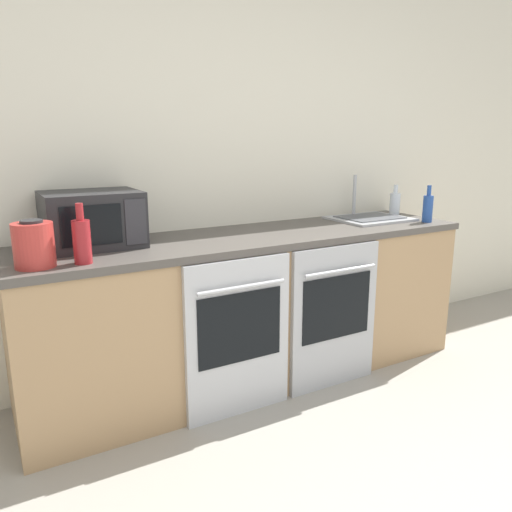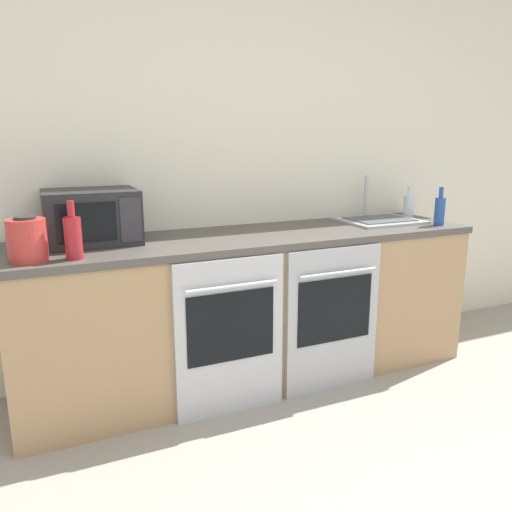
{
  "view_description": "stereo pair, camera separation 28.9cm",
  "coord_description": "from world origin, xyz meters",
  "px_view_note": "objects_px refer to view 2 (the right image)",
  "views": [
    {
      "loc": [
        -1.4,
        -0.34,
        1.43
      ],
      "look_at": [
        0.01,
        2.11,
        0.75
      ],
      "focal_mm": 35.0,
      "sensor_mm": 36.0,
      "label": 1
    },
    {
      "loc": [
        -1.14,
        -0.47,
        1.43
      ],
      "look_at": [
        0.01,
        2.11,
        0.75
      ],
      "focal_mm": 35.0,
      "sensor_mm": 36.0,
      "label": 2
    }
  ],
  "objects_px": {
    "oven_right": "(333,319)",
    "microwave": "(92,217)",
    "kettle": "(27,240)",
    "sink": "(379,219)",
    "bottle_clear": "(409,205)",
    "bottle_red": "(73,237)",
    "bottle_blue": "(440,210)",
    "oven_left": "(230,337)"
  },
  "relations": [
    {
      "from": "oven_left",
      "to": "microwave",
      "type": "bearing_deg",
      "value": 142.47
    },
    {
      "from": "microwave",
      "to": "sink",
      "type": "bearing_deg",
      "value": -1.74
    },
    {
      "from": "oven_left",
      "to": "bottle_blue",
      "type": "distance_m",
      "value": 1.58
    },
    {
      "from": "kettle",
      "to": "bottle_clear",
      "type": "bearing_deg",
      "value": 7.54
    },
    {
      "from": "bottle_clear",
      "to": "sink",
      "type": "xyz_separation_m",
      "value": [
        -0.31,
        -0.07,
        -0.07
      ]
    },
    {
      "from": "bottle_red",
      "to": "sink",
      "type": "relative_size",
      "value": 0.54
    },
    {
      "from": "oven_left",
      "to": "kettle",
      "type": "height_order",
      "value": "kettle"
    },
    {
      "from": "bottle_red",
      "to": "kettle",
      "type": "distance_m",
      "value": 0.19
    },
    {
      "from": "bottle_blue",
      "to": "oven_right",
      "type": "bearing_deg",
      "value": -170.95
    },
    {
      "from": "bottle_blue",
      "to": "bottle_red",
      "type": "distance_m",
      "value": 2.18
    },
    {
      "from": "sink",
      "to": "bottle_clear",
      "type": "bearing_deg",
      "value": 13.48
    },
    {
      "from": "bottle_red",
      "to": "sink",
      "type": "bearing_deg",
      "value": 8.36
    },
    {
      "from": "kettle",
      "to": "bottle_blue",
      "type": "bearing_deg",
      "value": -0.39
    },
    {
      "from": "bottle_red",
      "to": "microwave",
      "type": "bearing_deg",
      "value": 70.49
    },
    {
      "from": "kettle",
      "to": "bottle_red",
      "type": "bearing_deg",
      "value": -10.5
    },
    {
      "from": "oven_right",
      "to": "sink",
      "type": "relative_size",
      "value": 1.71
    },
    {
      "from": "bottle_red",
      "to": "sink",
      "type": "height_order",
      "value": "sink"
    },
    {
      "from": "microwave",
      "to": "oven_right",
      "type": "bearing_deg",
      "value": -20.53
    },
    {
      "from": "oven_left",
      "to": "bottle_blue",
      "type": "xyz_separation_m",
      "value": [
        1.47,
        0.14,
        0.55
      ]
    },
    {
      "from": "sink",
      "to": "bottle_blue",
      "type": "bearing_deg",
      "value": -45.18
    },
    {
      "from": "oven_right",
      "to": "bottle_clear",
      "type": "bearing_deg",
      "value": 27.78
    },
    {
      "from": "sink",
      "to": "oven_left",
      "type": "bearing_deg",
      "value": -161.77
    },
    {
      "from": "sink",
      "to": "oven_right",
      "type": "bearing_deg",
      "value": -145.97
    },
    {
      "from": "bottle_blue",
      "to": "bottle_red",
      "type": "height_order",
      "value": "bottle_red"
    },
    {
      "from": "bottle_clear",
      "to": "kettle",
      "type": "xyz_separation_m",
      "value": [
        -2.42,
        -0.32,
        0.01
      ]
    },
    {
      "from": "oven_right",
      "to": "microwave",
      "type": "relative_size",
      "value": 1.8
    },
    {
      "from": "kettle",
      "to": "sink",
      "type": "distance_m",
      "value": 2.13
    },
    {
      "from": "bottle_clear",
      "to": "bottle_blue",
      "type": "bearing_deg",
      "value": -97.4
    },
    {
      "from": "oven_left",
      "to": "oven_right",
      "type": "bearing_deg",
      "value": 0.0
    },
    {
      "from": "microwave",
      "to": "kettle",
      "type": "height_order",
      "value": "microwave"
    },
    {
      "from": "microwave",
      "to": "bottle_blue",
      "type": "distance_m",
      "value": 2.09
    },
    {
      "from": "bottle_red",
      "to": "kettle",
      "type": "relative_size",
      "value": 1.31
    },
    {
      "from": "bottle_blue",
      "to": "bottle_red",
      "type": "xyz_separation_m",
      "value": [
        -2.18,
        -0.02,
        0.01
      ]
    },
    {
      "from": "oven_left",
      "to": "bottle_red",
      "type": "xyz_separation_m",
      "value": [
        -0.71,
        0.12,
        0.56
      ]
    },
    {
      "from": "sink",
      "to": "kettle",
      "type": "bearing_deg",
      "value": -173.33
    },
    {
      "from": "bottle_blue",
      "to": "bottle_clear",
      "type": "xyz_separation_m",
      "value": [
        0.04,
        0.34,
        -0.01
      ]
    },
    {
      "from": "bottle_blue",
      "to": "oven_left",
      "type": "bearing_deg",
      "value": -174.73
    },
    {
      "from": "oven_right",
      "to": "kettle",
      "type": "height_order",
      "value": "kettle"
    },
    {
      "from": "bottle_clear",
      "to": "sink",
      "type": "bearing_deg",
      "value": -166.52
    },
    {
      "from": "bottle_red",
      "to": "bottle_clear",
      "type": "relative_size",
      "value": 1.24
    },
    {
      "from": "microwave",
      "to": "sink",
      "type": "relative_size",
      "value": 0.95
    },
    {
      "from": "oven_left",
      "to": "bottle_red",
      "type": "relative_size",
      "value": 3.15
    }
  ]
}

